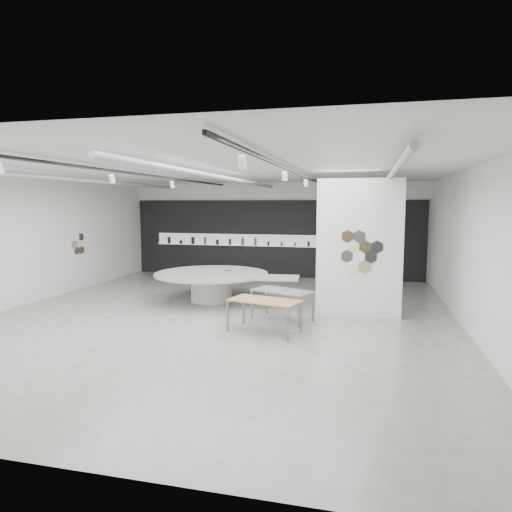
% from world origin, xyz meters
% --- Properties ---
extents(room, '(12.02, 14.02, 3.82)m').
position_xyz_m(room, '(-0.09, -0.00, 2.07)').
color(room, '#9A9991').
rests_on(room, ground).
extents(back_wall_display, '(11.80, 0.27, 3.10)m').
position_xyz_m(back_wall_display, '(-0.08, 6.93, 1.54)').
color(back_wall_display, black).
rests_on(back_wall_display, ground).
extents(partition_column, '(2.20, 0.38, 3.60)m').
position_xyz_m(partition_column, '(3.50, 1.00, 1.80)').
color(partition_column, white).
rests_on(partition_column, ground).
extents(display_island, '(4.62, 3.74, 0.88)m').
position_xyz_m(display_island, '(-0.80, 1.80, 0.57)').
color(display_island, white).
rests_on(display_island, ground).
extents(sample_table_wood, '(1.77, 1.20, 0.76)m').
position_xyz_m(sample_table_wood, '(1.44, -1.13, 0.70)').
color(sample_table_wood, '#A38154').
rests_on(sample_table_wood, ground).
extents(sample_table_stone, '(1.68, 1.27, 0.77)m').
position_xyz_m(sample_table_stone, '(1.64, 0.06, 0.71)').
color(sample_table_stone, gray).
rests_on(sample_table_stone, ground).
extents(kitchen_counter, '(1.54, 0.63, 1.20)m').
position_xyz_m(kitchen_counter, '(3.46, 6.52, 0.43)').
color(kitchen_counter, white).
rests_on(kitchen_counter, ground).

